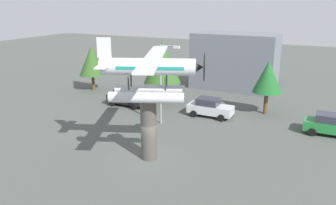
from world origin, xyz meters
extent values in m
plane|color=#4C514C|center=(0.00, 0.00, 0.00)|extent=(140.00, 140.00, 0.00)
cylinder|color=#4C4742|center=(0.00, 0.00, 2.17)|extent=(1.10, 1.10, 4.34)
cylinder|color=silver|center=(0.38, -0.92, 4.69)|extent=(4.70, 2.47, 0.70)
cylinder|color=#333338|center=(1.30, -0.01, 5.49)|extent=(0.13, 0.13, 0.90)
cylinder|color=#333338|center=(-0.92, -0.92, 5.49)|extent=(0.13, 0.13, 0.90)
cylinder|color=silver|center=(-0.38, 0.92, 4.69)|extent=(4.70, 2.47, 0.70)
cylinder|color=#333338|center=(0.92, 0.92, 5.49)|extent=(0.13, 0.13, 0.90)
cylinder|color=#333338|center=(-1.30, 0.01, 5.49)|extent=(0.13, 0.13, 0.90)
cylinder|color=silver|center=(0.00, 0.00, 6.49)|extent=(6.15, 3.38, 1.10)
cube|color=teal|center=(0.18, 0.08, 6.49)|extent=(4.45, 2.71, 0.20)
cone|color=#262628|center=(3.01, 1.24, 6.49)|extent=(0.98, 1.08, 0.88)
cylinder|color=black|center=(3.38, 1.39, 6.49)|extent=(0.72, 1.68, 1.80)
cube|color=silver|center=(0.37, 0.15, 7.10)|extent=(4.98, 10.04, 0.12)
cube|color=silver|center=(-2.59, -1.07, 6.59)|extent=(1.71, 2.86, 0.10)
cube|color=silver|center=(-2.59, -1.07, 7.69)|extent=(0.88, 0.45, 1.30)
cube|color=black|center=(-8.09, 9.87, 0.72)|extent=(4.20, 1.70, 0.80)
cube|color=#2D333D|center=(-8.34, 9.87, 1.44)|extent=(2.00, 1.56, 0.64)
cylinder|color=black|center=(-6.74, 8.97, 0.32)|extent=(0.64, 0.22, 0.64)
cylinder|color=black|center=(-6.74, 10.77, 0.32)|extent=(0.64, 0.22, 0.64)
cylinder|color=black|center=(-9.44, 8.97, 0.32)|extent=(0.64, 0.22, 0.64)
cylinder|color=black|center=(-9.44, 10.77, 0.32)|extent=(0.64, 0.22, 0.64)
cube|color=silver|center=(0.84, 10.38, 0.72)|extent=(4.20, 1.70, 0.80)
cube|color=#2D333D|center=(0.59, 10.38, 1.44)|extent=(2.00, 1.56, 0.64)
cylinder|color=black|center=(2.19, 9.48, 0.32)|extent=(0.64, 0.22, 0.64)
cylinder|color=black|center=(2.19, 11.28, 0.32)|extent=(0.64, 0.22, 0.64)
cylinder|color=black|center=(-0.51, 9.48, 0.32)|extent=(0.64, 0.22, 0.64)
cylinder|color=black|center=(-0.51, 11.28, 0.32)|extent=(0.64, 0.22, 0.64)
cube|color=#237A38|center=(11.25, 10.28, 0.72)|extent=(4.20, 1.70, 0.80)
cube|color=#2D333D|center=(11.00, 10.28, 1.44)|extent=(2.00, 1.56, 0.64)
cylinder|color=black|center=(9.90, 9.38, 0.32)|extent=(0.64, 0.22, 0.64)
cylinder|color=black|center=(9.90, 11.18, 0.32)|extent=(0.64, 0.22, 0.64)
cylinder|color=gray|center=(-2.50, 6.64, 3.52)|extent=(0.18, 0.18, 7.04)
cylinder|color=gray|center=(-1.70, 6.64, 6.94)|extent=(1.60, 0.12, 0.12)
cube|color=silver|center=(-1.00, 6.64, 6.89)|extent=(0.50, 0.28, 0.20)
cube|color=slate|center=(-0.22, 22.00, 3.38)|extent=(10.04, 5.02, 6.77)
cylinder|color=brown|center=(-15.33, 13.50, 0.95)|extent=(0.36, 0.36, 1.91)
cone|color=#335B23|center=(-15.33, 13.50, 3.63)|extent=(3.10, 3.10, 3.45)
cylinder|color=brown|center=(-5.10, 12.06, 1.15)|extent=(0.36, 0.36, 2.29)
cone|color=#335B23|center=(-5.10, 12.06, 4.44)|extent=(3.87, 3.87, 4.30)
cylinder|color=brown|center=(5.34, 13.51, 1.08)|extent=(0.36, 0.36, 2.15)
cone|color=#1E6028|center=(5.34, 13.51, 3.68)|extent=(2.75, 2.75, 3.05)
camera|label=1|loc=(10.86, -19.12, 10.67)|focal=36.77mm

